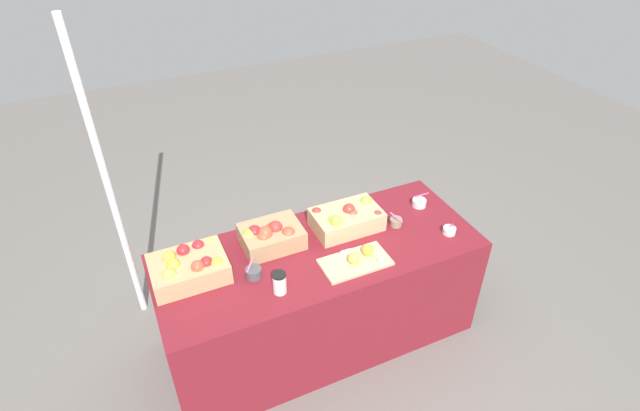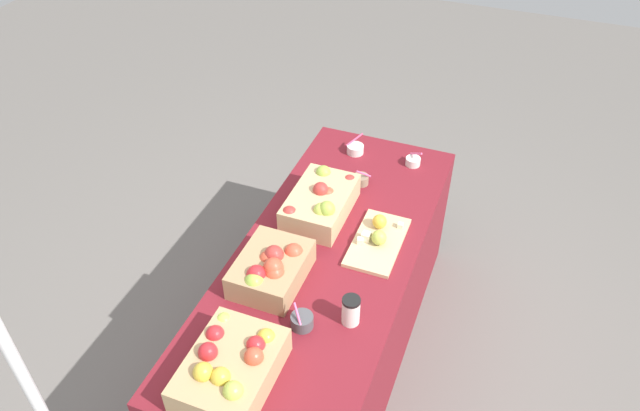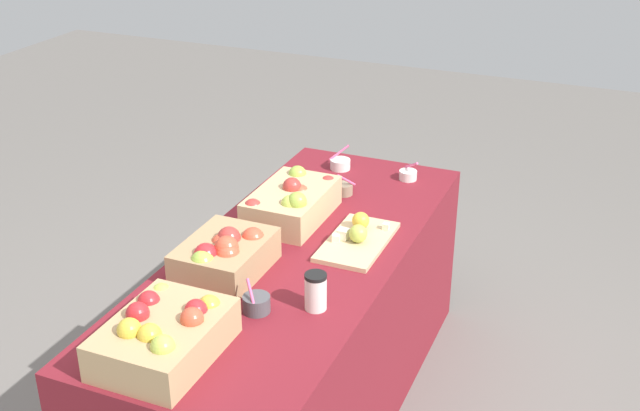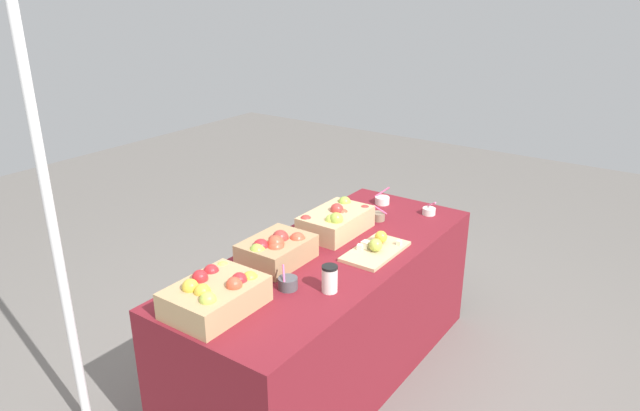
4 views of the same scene
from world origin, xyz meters
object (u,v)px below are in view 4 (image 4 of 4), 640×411
object	(u,v)px
sample_bowl_extra	(288,283)
tent_pole	(55,240)
cutting_board_front	(376,248)
sample_bowl_mid	(429,211)
apple_crate_right	(336,221)
apple_crate_middle	(276,249)
sample_bowl_far	(378,216)
coffee_cup	(330,279)
sample_bowl_near	(382,200)
apple_crate_left	(216,294)

from	to	relation	value
sample_bowl_extra	tent_pole	world-z (taller)	tent_pole
cutting_board_front	sample_bowl_mid	bearing A→B (deg)	-0.00
sample_bowl_mid	tent_pole	size ratio (longest dim) A/B	0.05
apple_crate_right	tent_pole	bearing A→B (deg)	154.40
cutting_board_front	sample_bowl_extra	world-z (taller)	sample_bowl_extra
sample_bowl_extra	tent_pole	bearing A→B (deg)	128.11
apple_crate_middle	sample_bowl_far	distance (m)	0.78
tent_pole	sample_bowl_mid	bearing A→B (deg)	-26.88
tent_pole	coffee_cup	bearing A→B (deg)	-53.52
apple_crate_middle	sample_bowl_mid	world-z (taller)	apple_crate_middle
apple_crate_middle	apple_crate_right	world-z (taller)	apple_crate_right
apple_crate_middle	coffee_cup	bearing A→B (deg)	-103.02
coffee_cup	tent_pole	size ratio (longest dim) A/B	0.06
cutting_board_front	coffee_cup	distance (m)	0.47
sample_bowl_extra	coffee_cup	size ratio (longest dim) A/B	0.85
apple_crate_middle	sample_bowl_near	world-z (taller)	apple_crate_middle
sample_bowl_extra	coffee_cup	distance (m)	0.19
apple_crate_right	sample_bowl_far	distance (m)	0.31
sample_bowl_extra	apple_crate_left	bearing A→B (deg)	155.75
sample_bowl_mid	coffee_cup	world-z (taller)	coffee_cup
sample_bowl_mid	tent_pole	distance (m)	2.04
sample_bowl_mid	sample_bowl_extra	size ratio (longest dim) A/B	0.85
apple_crate_middle	sample_bowl_extra	xyz separation A→B (m)	(-0.18, -0.21, -0.04)
cutting_board_front	apple_crate_left	bearing A→B (deg)	162.49
tent_pole	sample_bowl_far	bearing A→B (deg)	-24.62
cutting_board_front	coffee_cup	size ratio (longest dim) A/B	3.08
sample_bowl_far	tent_pole	world-z (taller)	tent_pole
apple_crate_right	coffee_cup	size ratio (longest dim) A/B	3.25
sample_bowl_near	sample_bowl_extra	size ratio (longest dim) A/B	1.00
cutting_board_front	sample_bowl_near	xyz separation A→B (m)	(0.63, 0.32, 0.00)
coffee_cup	tent_pole	distance (m)	1.19
apple_crate_right	coffee_cup	world-z (taller)	apple_crate_right
sample_bowl_far	sample_bowl_mid	bearing A→B (deg)	-38.87
sample_bowl_mid	apple_crate_middle	bearing A→B (deg)	161.35
apple_crate_middle	tent_pole	distance (m)	0.99
sample_bowl_extra	coffee_cup	xyz separation A→B (m)	(0.09, -0.17, 0.03)
apple_crate_left	coffee_cup	xyz separation A→B (m)	(0.40, -0.31, -0.01)
apple_crate_left	tent_pole	size ratio (longest dim) A/B	0.20
cutting_board_front	sample_bowl_mid	size ratio (longest dim) A/B	4.26
apple_crate_left	tent_pole	xyz separation A→B (m)	(-0.30, 0.64, 0.20)
sample_bowl_near	tent_pole	bearing A→B (deg)	161.60
sample_bowl_near	sample_bowl_extra	distance (m)	1.20
apple_crate_left	tent_pole	distance (m)	0.73
apple_crate_left	sample_bowl_extra	xyz separation A→B (m)	(0.31, -0.14, -0.04)
apple_crate_left	apple_crate_middle	xyz separation A→B (m)	(0.48, 0.07, 0.00)
coffee_cup	cutting_board_front	bearing A→B (deg)	3.96
apple_crate_middle	sample_bowl_near	xyz separation A→B (m)	(1.01, -0.03, -0.05)
apple_crate_right	sample_bowl_near	xyz separation A→B (m)	(0.53, 0.01, -0.04)
apple_crate_middle	sample_bowl_mid	distance (m)	1.07
sample_bowl_extra	sample_bowl_near	bearing A→B (deg)	8.68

